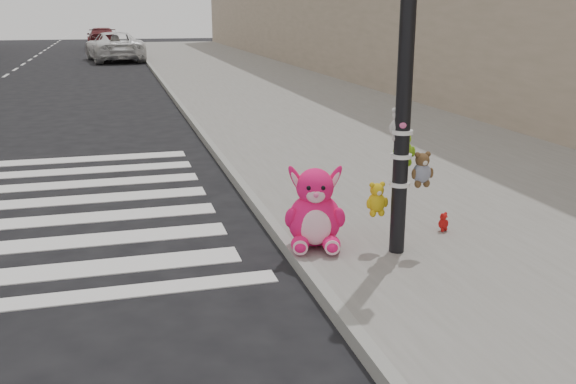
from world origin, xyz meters
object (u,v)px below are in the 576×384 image
object	(u,v)px
signal_pole	(404,95)
pink_bunny	(315,213)
red_teddy	(443,222)
car_white_near	(114,47)

from	to	relation	value
signal_pole	pink_bunny	world-z (taller)	signal_pole
pink_bunny	red_teddy	bearing A→B (deg)	17.41
pink_bunny	red_teddy	size ratio (longest dim) A/B	4.10
pink_bunny	car_white_near	xyz separation A→B (m)	(-1.79, 29.74, 0.24)
signal_pole	red_teddy	bearing A→B (deg)	29.20
signal_pole	pink_bunny	bearing A→B (deg)	156.51
pink_bunny	car_white_near	size ratio (longest dim) A/B	0.17
signal_pole	red_teddy	distance (m)	1.80
pink_bunny	red_teddy	world-z (taller)	pink_bunny
car_white_near	signal_pole	bearing A→B (deg)	87.23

